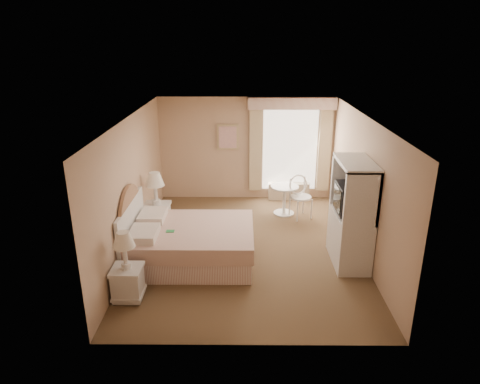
{
  "coord_description": "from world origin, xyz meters",
  "views": [
    {
      "loc": [
        -0.08,
        -7.34,
        3.82
      ],
      "look_at": [
        -0.14,
        0.3,
        1.03
      ],
      "focal_mm": 32.0,
      "sensor_mm": 36.0,
      "label": 1
    }
  ],
  "objects_px": {
    "round_table": "(284,195)",
    "armoire": "(351,222)",
    "cafe_chair": "(300,193)",
    "nightstand_near": "(127,275)",
    "bed": "(185,242)",
    "nightstand_far": "(157,210)"
  },
  "relations": [
    {
      "from": "nightstand_far",
      "to": "nightstand_near",
      "type": "bearing_deg",
      "value": -90.0
    },
    {
      "from": "bed",
      "to": "round_table",
      "type": "relative_size",
      "value": 3.29
    },
    {
      "from": "cafe_chair",
      "to": "nightstand_far",
      "type": "bearing_deg",
      "value": 172.72
    },
    {
      "from": "nightstand_far",
      "to": "cafe_chair",
      "type": "relative_size",
      "value": 1.33
    },
    {
      "from": "cafe_chair",
      "to": "armoire",
      "type": "bearing_deg",
      "value": -95.58
    },
    {
      "from": "bed",
      "to": "nightstand_far",
      "type": "bearing_deg",
      "value": 121.09
    },
    {
      "from": "round_table",
      "to": "cafe_chair",
      "type": "relative_size",
      "value": 0.7
    },
    {
      "from": "cafe_chair",
      "to": "armoire",
      "type": "relative_size",
      "value": 0.51
    },
    {
      "from": "nightstand_near",
      "to": "round_table",
      "type": "xyz_separation_m",
      "value": [
        2.69,
        3.39,
        0.02
      ]
    },
    {
      "from": "nightstand_far",
      "to": "bed",
      "type": "bearing_deg",
      "value": -58.91
    },
    {
      "from": "round_table",
      "to": "armoire",
      "type": "height_order",
      "value": "armoire"
    },
    {
      "from": "bed",
      "to": "nightstand_far",
      "type": "height_order",
      "value": "bed"
    },
    {
      "from": "nightstand_far",
      "to": "cafe_chair",
      "type": "xyz_separation_m",
      "value": [
        3.02,
        0.84,
        0.07
      ]
    },
    {
      "from": "nightstand_near",
      "to": "cafe_chair",
      "type": "relative_size",
      "value": 1.17
    },
    {
      "from": "bed",
      "to": "nightstand_far",
      "type": "xyz_separation_m",
      "value": [
        -0.72,
        1.2,
        0.11
      ]
    },
    {
      "from": "nightstand_near",
      "to": "armoire",
      "type": "distance_m",
      "value": 3.86
    },
    {
      "from": "round_table",
      "to": "armoire",
      "type": "xyz_separation_m",
      "value": [
        0.96,
        -2.2,
        0.33
      ]
    },
    {
      "from": "armoire",
      "to": "round_table",
      "type": "bearing_deg",
      "value": 113.57
    },
    {
      "from": "bed",
      "to": "nightstand_far",
      "type": "distance_m",
      "value": 1.41
    },
    {
      "from": "nightstand_far",
      "to": "round_table",
      "type": "xyz_separation_m",
      "value": [
        2.69,
        0.99,
        -0.03
      ]
    },
    {
      "from": "cafe_chair",
      "to": "round_table",
      "type": "bearing_deg",
      "value": 131.79
    },
    {
      "from": "cafe_chair",
      "to": "bed",
      "type": "bearing_deg",
      "value": -161.16
    }
  ]
}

